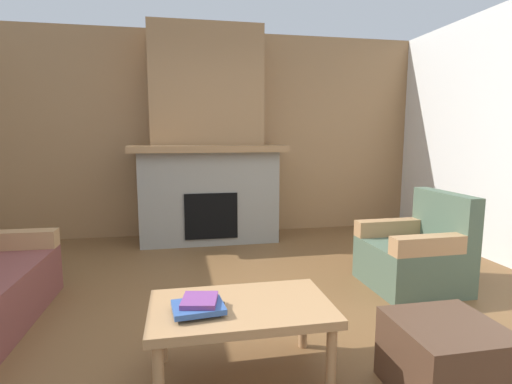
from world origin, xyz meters
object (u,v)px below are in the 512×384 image
(coffee_table, at_px, (241,313))
(ottoman, at_px, (445,360))
(fireplace, at_px, (208,150))
(armchair, at_px, (416,255))

(coffee_table, bearing_deg, ottoman, -19.85)
(coffee_table, xyz_separation_m, ottoman, (1.02, -0.37, -0.18))
(fireplace, bearing_deg, ottoman, -74.27)
(fireplace, xyz_separation_m, ottoman, (0.97, -3.43, -0.96))
(coffee_table, bearing_deg, fireplace, 89.06)
(ottoman, bearing_deg, fireplace, 105.73)
(fireplace, xyz_separation_m, coffee_table, (-0.05, -3.06, -0.79))
(armchair, xyz_separation_m, coffee_table, (-1.75, -1.04, 0.08))
(armchair, bearing_deg, coffee_table, -149.31)
(ottoman, bearing_deg, coffee_table, 160.15)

